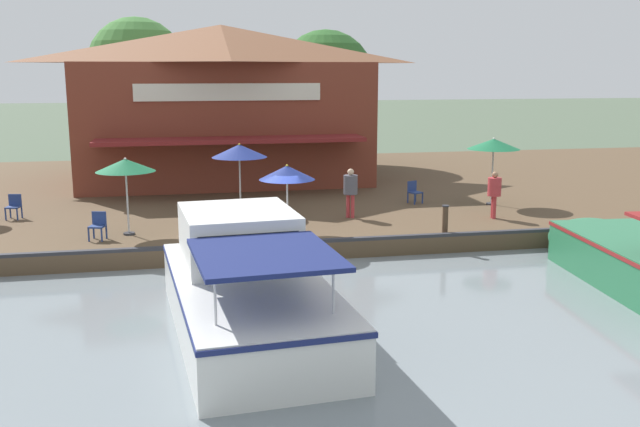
# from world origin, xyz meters

# --- Properties ---
(ground_plane) EXTENTS (220.00, 220.00, 0.00)m
(ground_plane) POSITION_xyz_m (0.00, 0.00, 0.00)
(ground_plane) COLOR #4C5B47
(quay_deck) EXTENTS (22.00, 56.00, 0.60)m
(quay_deck) POSITION_xyz_m (-11.00, 0.00, 0.30)
(quay_deck) COLOR brown
(quay_deck) RESTS_ON ground
(quay_edge_fender) EXTENTS (0.20, 50.40, 0.10)m
(quay_edge_fender) POSITION_xyz_m (-0.10, 0.00, 0.65)
(quay_edge_fender) COLOR #2D2D33
(quay_edge_fender) RESTS_ON quay_deck
(waterfront_restaurant) EXTENTS (10.17, 13.35, 7.11)m
(waterfront_restaurant) POSITION_xyz_m (-13.54, -0.20, 4.21)
(waterfront_restaurant) COLOR brown
(waterfront_restaurant) RESTS_ON quay_deck
(patio_umbrella_back_row) EXTENTS (1.96, 1.96, 2.53)m
(patio_umbrella_back_row) POSITION_xyz_m (-4.95, -0.20, 2.86)
(patio_umbrella_back_row) COLOR #B7B7B7
(patio_umbrella_back_row) RESTS_ON quay_deck
(patio_umbrella_by_entrance) EXTENTS (1.98, 1.98, 2.57)m
(patio_umbrella_by_entrance) POSITION_xyz_m (-4.79, 9.39, 2.92)
(patio_umbrella_by_entrance) COLOR #B7B7B7
(patio_umbrella_by_entrance) RESTS_ON quay_deck
(patio_umbrella_far_corner) EXTENTS (1.83, 1.83, 2.43)m
(patio_umbrella_far_corner) POSITION_xyz_m (-2.32, -3.95, 2.79)
(patio_umbrella_far_corner) COLOR #B7B7B7
(patio_umbrella_far_corner) RESTS_ON quay_deck
(patio_umbrella_mid_patio_left) EXTENTS (1.76, 1.76, 2.19)m
(patio_umbrella_mid_patio_left) POSITION_xyz_m (-1.55, 0.98, 2.53)
(patio_umbrella_mid_patio_left) COLOR #B7B7B7
(patio_umbrella_mid_patio_left) RESTS_ON quay_deck
(cafe_chair_mid_patio) EXTENTS (0.54, 0.54, 0.85)m
(cafe_chair_mid_patio) POSITION_xyz_m (-1.80, -4.82, 1.08)
(cafe_chair_mid_patio) COLOR navy
(cafe_chair_mid_patio) RESTS_ON quay_deck
(cafe_chair_facing_river) EXTENTS (0.58, 0.58, 0.85)m
(cafe_chair_facing_river) POSITION_xyz_m (-5.69, 6.59, 1.08)
(cafe_chair_facing_river) COLOR navy
(cafe_chair_facing_river) RESTS_ON quay_deck
(cafe_chair_back_row_seat) EXTENTS (0.51, 0.51, 0.85)m
(cafe_chair_back_row_seat) POSITION_xyz_m (-5.59, -8.00, 1.08)
(cafe_chair_back_row_seat) COLOR navy
(cafe_chair_back_row_seat) RESTS_ON quay_deck
(person_mid_patio) EXTENTS (0.46, 0.46, 1.64)m
(person_mid_patio) POSITION_xyz_m (-2.37, 8.37, 1.62)
(person_mid_patio) COLOR #B23338
(person_mid_patio) RESTS_ON quay_deck
(person_near_entrance) EXTENTS (0.49, 0.49, 1.73)m
(person_near_entrance) POSITION_xyz_m (-3.45, 3.50, 1.69)
(person_near_entrance) COLOR #B23338
(person_near_entrance) RESTS_ON quay_deck
(motorboat_nearest_quay) EXTENTS (8.28, 3.37, 2.19)m
(motorboat_nearest_quay) POSITION_xyz_m (3.99, 9.63, 0.73)
(motorboat_nearest_quay) COLOR #287047
(motorboat_nearest_quay) RESTS_ON river_water
(motorboat_second_along) EXTENTS (8.84, 3.73, 2.48)m
(motorboat_second_along) POSITION_xyz_m (4.70, -1.03, 0.96)
(motorboat_second_along) COLOR white
(motorboat_second_along) RESTS_ON river_water
(mooring_post) EXTENTS (0.22, 0.22, 0.94)m
(mooring_post) POSITION_xyz_m (-0.35, 5.80, 1.08)
(mooring_post) COLOR #473323
(mooring_post) RESTS_ON quay_deck
(tree_downstream_bank) EXTENTS (5.27, 5.02, 7.74)m
(tree_downstream_bank) POSITION_xyz_m (-17.95, -4.41, 5.69)
(tree_downstream_bank) COLOR brown
(tree_downstream_bank) RESTS_ON quay_deck
(tree_upstream_bank) EXTENTS (5.44, 5.18, 7.18)m
(tree_upstream_bank) POSITION_xyz_m (-17.38, 5.37, 5.05)
(tree_upstream_bank) COLOR brown
(tree_upstream_bank) RESTS_ON quay_deck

